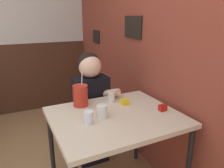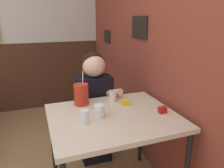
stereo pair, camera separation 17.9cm
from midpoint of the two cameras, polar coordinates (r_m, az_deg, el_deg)
name	(u,v)px [view 1 (the left image)]	position (r m, az deg, el deg)	size (l,w,h in m)	color
brick_wall_right	(123,30)	(2.60, 0.85, 13.92)	(0.08, 4.70, 2.70)	brown
main_table	(115,123)	(1.74, -2.09, -10.32)	(0.97, 0.81, 0.77)	beige
person_seated	(91,106)	(2.23, -7.78, -5.67)	(0.42, 0.42, 1.18)	black
cocktail_pitcher	(80,96)	(1.87, -10.98, -3.03)	(0.13, 0.13, 0.30)	#B22819
glass_near_pitcher	(89,117)	(1.58, -9.41, -8.67)	(0.07, 0.07, 0.09)	silver
glass_center	(102,111)	(1.66, -5.75, -7.17)	(0.08, 0.08, 0.10)	silver
glass_far_side	(111,97)	(1.95, -2.82, -3.43)	(0.07, 0.07, 0.09)	silver
condiment_ketchup	(163,108)	(1.79, 10.34, -6.19)	(0.06, 0.04, 0.05)	#B7140F
condiment_mustard	(125,102)	(1.88, 0.68, -4.74)	(0.06, 0.04, 0.05)	yellow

